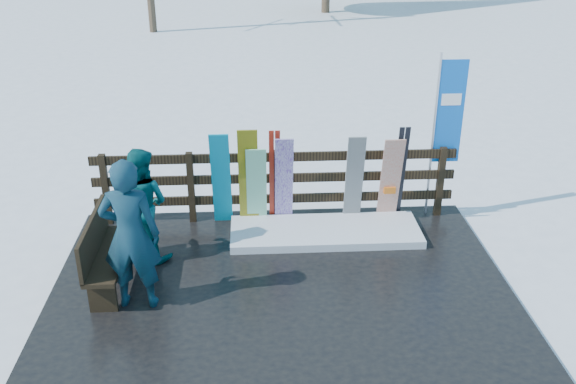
{
  "coord_description": "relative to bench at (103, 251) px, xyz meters",
  "views": [
    {
      "loc": [
        -0.33,
        -6.86,
        4.77
      ],
      "look_at": [
        0.13,
        1.0,
        1.1
      ],
      "focal_mm": 40.0,
      "sensor_mm": 36.0,
      "label": 1
    }
  ],
  "objects": [
    {
      "name": "person_back",
      "position": [
        0.41,
        0.72,
        0.3
      ],
      "size": [
        0.97,
        0.88,
        1.63
      ],
      "primitive_type": "imported",
      "rotation": [
        0.0,
        0.0,
        2.74
      ],
      "color": "#084F54",
      "rests_on": "deck"
    },
    {
      "name": "ground",
      "position": [
        2.29,
        -0.43,
        -0.6
      ],
      "size": [
        700.0,
        700.0,
        0.0
      ],
      "primitive_type": "plane",
      "color": "white",
      "rests_on": "ground"
    },
    {
      "name": "snowboard_3",
      "position": [
        2.41,
        1.55,
        0.23
      ],
      "size": [
        0.27,
        0.36,
        1.48
      ],
      "primitive_type": "cube",
      "rotation": [
        0.22,
        0.0,
        0.0
      ],
      "color": "silver",
      "rests_on": "deck"
    },
    {
      "name": "person_front",
      "position": [
        0.47,
        -0.46,
        0.46
      ],
      "size": [
        0.74,
        0.5,
        1.96
      ],
      "primitive_type": "imported",
      "rotation": [
        0.0,
        0.0,
        3.09
      ],
      "color": "#114148",
      "rests_on": "deck"
    },
    {
      "name": "fence",
      "position": [
        2.29,
        1.77,
        0.14
      ],
      "size": [
        5.6,
        0.1,
        1.15
      ],
      "color": "black",
      "rests_on": "deck"
    },
    {
      "name": "snowboard_0",
      "position": [
        1.47,
        1.55,
        0.28
      ],
      "size": [
        0.29,
        0.45,
        1.59
      ],
      "primitive_type": "cube",
      "rotation": [
        0.26,
        0.0,
        0.0
      ],
      "color": "#0596BA",
      "rests_on": "deck"
    },
    {
      "name": "snowboard_2",
      "position": [
        1.88,
        1.55,
        0.29
      ],
      "size": [
        0.29,
        0.28,
        1.62
      ],
      "primitive_type": "cube",
      "rotation": [
        0.16,
        0.0,
        0.0
      ],
      "color": "yellow",
      "rests_on": "deck"
    },
    {
      "name": "snowboard_5",
      "position": [
        4.04,
        1.55,
        0.2
      ],
      "size": [
        0.31,
        0.34,
        1.43
      ],
      "primitive_type": "cube",
      "rotation": [
        0.22,
        0.0,
        0.0
      ],
      "color": "silver",
      "rests_on": "deck"
    },
    {
      "name": "snowboard_4",
      "position": [
        3.48,
        1.55,
        0.22
      ],
      "size": [
        0.27,
        0.28,
        1.48
      ],
      "primitive_type": "cube",
      "rotation": [
        0.17,
        0.0,
        0.0
      ],
      "color": "black",
      "rests_on": "deck"
    },
    {
      "name": "bench",
      "position": [
        0.0,
        0.0,
        0.0
      ],
      "size": [
        0.41,
        1.5,
        0.97
      ],
      "color": "black",
      "rests_on": "deck"
    },
    {
      "name": "snowboard_1",
      "position": [
        2.0,
        1.55,
        0.15
      ],
      "size": [
        0.3,
        0.3,
        1.32
      ],
      "primitive_type": "cube",
      "rotation": [
        0.21,
        0.0,
        0.0
      ],
      "color": "silver",
      "rests_on": "deck"
    },
    {
      "name": "snow_patch",
      "position": [
        3.02,
        1.17,
        -0.46
      ],
      "size": [
        2.84,
        1.0,
        0.12
      ],
      "primitive_type": "cube",
      "color": "white",
      "rests_on": "deck"
    },
    {
      "name": "rental_flag",
      "position": [
        4.89,
        1.82,
        1.09
      ],
      "size": [
        0.45,
        0.04,
        2.6
      ],
      "color": "silver",
      "rests_on": "deck"
    },
    {
      "name": "ski_pair_a",
      "position": [
        2.28,
        1.62,
        0.27
      ],
      "size": [
        0.16,
        0.25,
        1.57
      ],
      "color": "#B22515",
      "rests_on": "deck"
    },
    {
      "name": "ski_pair_b",
      "position": [
        4.19,
        1.62,
        0.28
      ],
      "size": [
        0.17,
        0.28,
        1.59
      ],
      "color": "black",
      "rests_on": "deck"
    },
    {
      "name": "deck",
      "position": [
        2.29,
        -0.43,
        -0.56
      ],
      "size": [
        6.0,
        5.0,
        0.08
      ],
      "primitive_type": "cube",
      "color": "black",
      "rests_on": "ground"
    }
  ]
}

